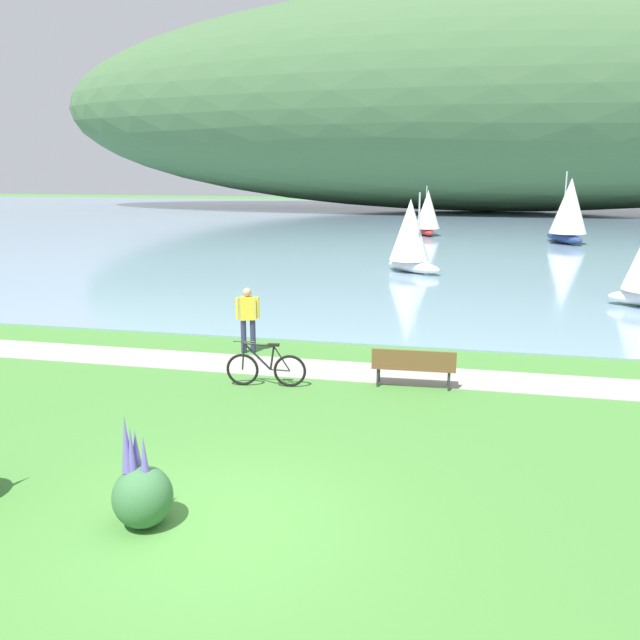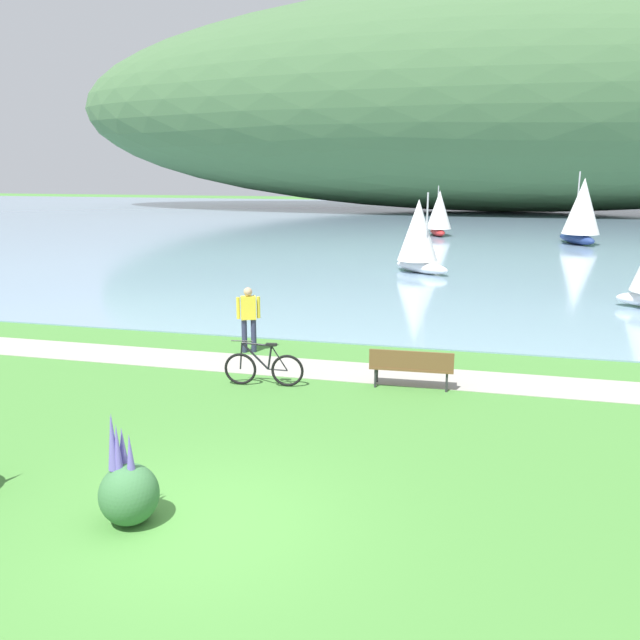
% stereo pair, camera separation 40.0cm
% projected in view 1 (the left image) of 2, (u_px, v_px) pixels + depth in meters
% --- Properties ---
extents(ground_plane, '(200.00, 200.00, 0.00)m').
position_uv_depth(ground_plane, '(221.00, 525.00, 8.64)').
color(ground_plane, '#478438').
extents(bay_water, '(180.00, 80.00, 0.04)m').
position_uv_depth(bay_water, '(426.00, 224.00, 55.59)').
color(bay_water, '#7A99B2').
rests_on(bay_water, ground).
extents(distant_hillside, '(99.87, 28.00, 23.30)m').
position_uv_depth(distant_hillside, '(495.00, 101.00, 68.64)').
color(distant_hillside, '#42663D').
rests_on(distant_hillside, bay_water).
extents(shoreline_path, '(60.00, 1.50, 0.01)m').
position_uv_depth(shoreline_path, '(326.00, 370.00, 15.29)').
color(shoreline_path, '#A39E93').
rests_on(shoreline_path, ground).
extents(park_bench_near_camera, '(1.82, 0.55, 0.88)m').
position_uv_depth(park_bench_near_camera, '(414.00, 365.00, 13.94)').
color(park_bench_near_camera, brown).
rests_on(park_bench_near_camera, ground).
extents(bicycle_leaning_near_bench, '(1.76, 0.27, 1.01)m').
position_uv_depth(bicycle_leaning_near_bench, '(266.00, 369.00, 14.08)').
color(bicycle_leaning_near_bench, black).
rests_on(bicycle_leaning_near_bench, ground).
extents(person_at_shoreline, '(0.57, 0.35, 1.71)m').
position_uv_depth(person_at_shoreline, '(248.00, 316.00, 16.51)').
color(person_at_shoreline, '#282D47').
rests_on(person_at_shoreline, ground).
extents(echium_bush_closest_to_camera, '(0.80, 0.80, 1.55)m').
position_uv_depth(echium_bush_closest_to_camera, '(142.00, 492.00, 8.54)').
color(echium_bush_closest_to_camera, '#386B3D').
rests_on(echium_bush_closest_to_camera, ground).
extents(sailboat_nearest_to_shore, '(2.91, 3.91, 4.45)m').
position_uv_depth(sailboat_nearest_to_shore, '(569.00, 210.00, 40.04)').
color(sailboat_nearest_to_shore, navy).
rests_on(sailboat_nearest_to_shore, bay_water).
extents(sailboat_mid_bay, '(2.16, 3.04, 3.44)m').
position_uv_depth(sailboat_mid_bay, '(428.00, 212.00, 45.01)').
color(sailboat_mid_bay, '#B22323').
rests_on(sailboat_mid_bay, bay_water).
extents(sailboat_far_off, '(2.96, 2.76, 3.60)m').
position_uv_depth(sailboat_far_off, '(410.00, 235.00, 29.16)').
color(sailboat_far_off, white).
rests_on(sailboat_far_off, bay_water).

